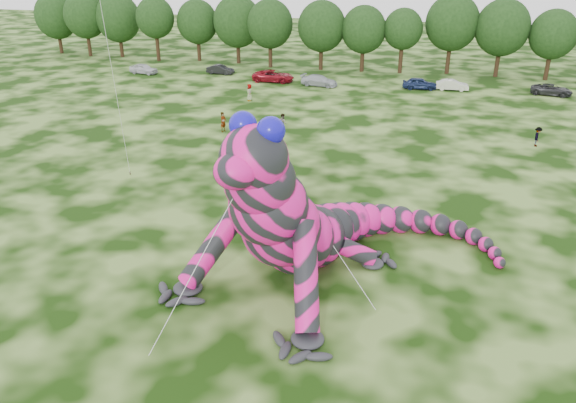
% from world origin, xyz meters
% --- Properties ---
extents(ground, '(240.00, 240.00, 0.00)m').
position_xyz_m(ground, '(0.00, 0.00, 0.00)').
color(ground, '#16330A').
rests_on(ground, ground).
extents(inflatable_gecko, '(21.25, 23.08, 9.44)m').
position_xyz_m(inflatable_gecko, '(0.83, 3.44, 4.72)').
color(inflatable_gecko, '#ED1289').
rests_on(inflatable_gecko, ground).
extents(tree_0, '(6.91, 6.22, 9.51)m').
position_xyz_m(tree_0, '(-54.56, 59.23, 4.75)').
color(tree_0, black).
rests_on(tree_0, ground).
extents(tree_1, '(6.74, 6.07, 9.81)m').
position_xyz_m(tree_1, '(-48.36, 58.05, 4.90)').
color(tree_1, black).
rests_on(tree_1, ground).
extents(tree_2, '(7.04, 6.34, 9.64)m').
position_xyz_m(tree_2, '(-43.02, 58.76, 4.82)').
color(tree_2, black).
rests_on(tree_2, ground).
extents(tree_3, '(5.81, 5.23, 9.44)m').
position_xyz_m(tree_3, '(-35.72, 57.07, 4.72)').
color(tree_3, black).
rests_on(tree_3, ground).
extents(tree_4, '(6.22, 5.60, 9.06)m').
position_xyz_m(tree_4, '(-29.64, 58.71, 4.53)').
color(tree_4, black).
rests_on(tree_4, ground).
extents(tree_5, '(7.16, 6.44, 9.80)m').
position_xyz_m(tree_5, '(-23.12, 58.44, 4.90)').
color(tree_5, black).
rests_on(tree_5, ground).
extents(tree_6, '(6.52, 5.86, 9.49)m').
position_xyz_m(tree_6, '(-17.56, 56.68, 4.75)').
color(tree_6, black).
rests_on(tree_6, ground).
extents(tree_7, '(6.68, 6.01, 9.48)m').
position_xyz_m(tree_7, '(-10.08, 56.80, 4.74)').
color(tree_7, black).
rests_on(tree_7, ground).
extents(tree_8, '(6.14, 5.53, 8.94)m').
position_xyz_m(tree_8, '(-4.22, 56.99, 4.47)').
color(tree_8, black).
rests_on(tree_8, ground).
extents(tree_9, '(5.27, 4.74, 8.68)m').
position_xyz_m(tree_9, '(1.06, 57.35, 4.34)').
color(tree_9, black).
rests_on(tree_9, ground).
extents(tree_10, '(7.09, 6.38, 10.50)m').
position_xyz_m(tree_10, '(7.40, 58.58, 5.25)').
color(tree_10, black).
rests_on(tree_10, ground).
extents(tree_11, '(7.01, 6.31, 10.07)m').
position_xyz_m(tree_11, '(13.79, 58.20, 5.03)').
color(tree_11, black).
rests_on(tree_11, ground).
extents(tree_12, '(5.99, 5.39, 8.97)m').
position_xyz_m(tree_12, '(20.01, 57.74, 4.49)').
color(tree_12, black).
rests_on(tree_12, ground).
extents(car_0, '(4.23, 2.20, 1.37)m').
position_xyz_m(car_0, '(-33.10, 47.48, 0.69)').
color(car_0, silver).
rests_on(car_0, ground).
extents(car_1, '(3.88, 1.60, 1.25)m').
position_xyz_m(car_1, '(-22.74, 50.00, 0.62)').
color(car_1, black).
rests_on(car_1, ground).
extents(car_2, '(5.48, 2.74, 1.49)m').
position_xyz_m(car_2, '(-14.31, 47.20, 0.75)').
color(car_2, maroon).
rests_on(car_2, ground).
extents(car_3, '(4.89, 2.54, 1.35)m').
position_xyz_m(car_3, '(-8.02, 46.37, 0.68)').
color(car_3, '#AAAFB5').
rests_on(car_3, ground).
extents(car_4, '(4.34, 2.13, 1.42)m').
position_xyz_m(car_4, '(4.26, 47.87, 0.71)').
color(car_4, '#162248').
rests_on(car_4, ground).
extents(car_5, '(3.95, 1.51, 1.28)m').
position_xyz_m(car_5, '(8.14, 48.34, 0.64)').
color(car_5, silver).
rests_on(car_5, ground).
extents(car_6, '(4.94, 2.98, 1.28)m').
position_xyz_m(car_6, '(19.44, 48.76, 0.64)').
color(car_6, '#28282A').
rests_on(car_6, ground).
extents(spectator_2, '(0.78, 1.18, 1.71)m').
position_xyz_m(spectator_2, '(15.36, 28.13, 0.86)').
color(spectator_2, gray).
rests_on(spectator_2, ground).
extents(spectator_4, '(0.94, 1.09, 1.89)m').
position_xyz_m(spectator_4, '(-14.06, 36.92, 0.95)').
color(spectator_4, gray).
rests_on(spectator_4, ground).
extents(spectator_1, '(1.04, 1.08, 1.76)m').
position_xyz_m(spectator_1, '(-7.18, 26.41, 0.88)').
color(spectator_1, gray).
rests_on(spectator_1, ground).
extents(spectator_0, '(0.63, 0.79, 1.88)m').
position_xyz_m(spectator_0, '(-12.61, 25.00, 0.94)').
color(spectator_0, gray).
rests_on(spectator_0, ground).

